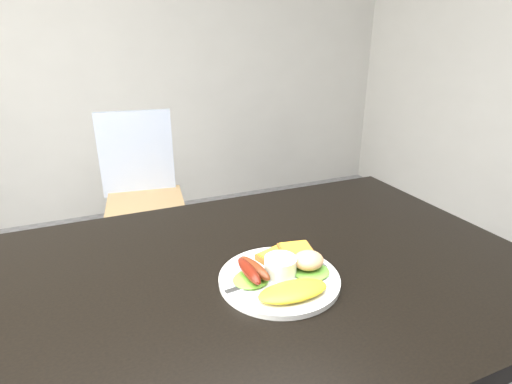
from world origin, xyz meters
name	(u,v)px	position (x,y,z in m)	size (l,w,h in m)	color
room_back_panel	(122,14)	(0.00, 2.25, 1.35)	(4.00, 0.04, 2.70)	silver
dining_table	(263,275)	(0.00, 0.00, 0.73)	(1.20, 0.80, 0.04)	black
dining_chair	(146,204)	(-0.10, 1.18, 0.45)	(0.36, 0.36, 0.04)	tan
person	(160,203)	(-0.10, 0.69, 0.65)	(0.47, 0.31, 1.30)	navy
plate	(279,279)	(0.01, -0.06, 0.76)	(0.24, 0.24, 0.01)	white
lettuce_left	(251,279)	(-0.05, -0.06, 0.77)	(0.08, 0.07, 0.01)	#59871F
lettuce_right	(312,272)	(0.07, -0.08, 0.77)	(0.08, 0.07, 0.01)	green
omelette	(293,291)	(0.00, -0.13, 0.77)	(0.14, 0.07, 0.02)	yellow
sausage_a	(249,271)	(-0.05, -0.05, 0.78)	(0.02, 0.10, 0.02)	#62140B
sausage_b	(255,268)	(-0.04, -0.04, 0.78)	(0.02, 0.10, 0.02)	maroon
ramekin	(280,266)	(0.01, -0.06, 0.78)	(0.07, 0.07, 0.04)	white
toast_a	(279,258)	(0.04, -0.01, 0.77)	(0.08, 0.08, 0.01)	#8D5A1E
toast_b	(296,251)	(0.07, -0.02, 0.78)	(0.07, 0.07, 0.01)	brown
potato_salad	(308,260)	(0.07, -0.07, 0.79)	(0.06, 0.06, 0.03)	beige
fork	(264,280)	(-0.03, -0.07, 0.76)	(0.17, 0.01, 0.00)	#ADAFB7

